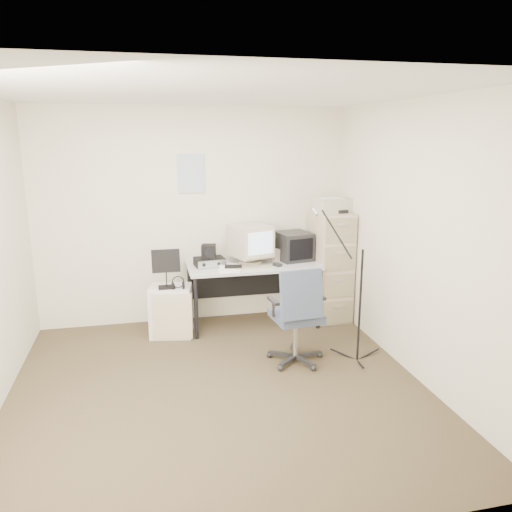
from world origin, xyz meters
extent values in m
cube|color=#3C3320|center=(0.00, 0.00, -0.01)|extent=(3.60, 3.60, 0.01)
cube|color=white|center=(0.00, 0.00, 2.50)|extent=(3.60, 3.60, 0.01)
cube|color=silver|center=(0.00, 1.80, 1.25)|extent=(3.60, 0.02, 2.50)
cube|color=silver|center=(0.00, -1.80, 1.25)|extent=(3.60, 0.02, 2.50)
cube|color=silver|center=(1.80, 0.00, 1.25)|extent=(0.02, 3.60, 2.50)
cube|color=white|center=(-0.02, 1.79, 1.75)|extent=(0.30, 0.02, 0.44)
cube|color=#BFAE95|center=(1.58, 1.48, 0.65)|extent=(0.40, 0.60, 1.30)
cube|color=#BBB48E|center=(1.58, 1.47, 1.38)|extent=(0.44, 0.34, 0.15)
cube|color=silver|center=(0.63, 1.45, 0.36)|extent=(1.50, 0.70, 0.73)
cube|color=#BBB48E|center=(0.61, 1.52, 0.95)|extent=(0.51, 0.53, 0.44)
cube|color=black|center=(1.15, 1.56, 0.90)|extent=(0.43, 0.44, 0.33)
cube|color=beige|center=(0.92, 1.53, 0.80)|extent=(0.10, 0.10, 0.14)
cube|color=#BBB48E|center=(0.60, 1.24, 0.74)|extent=(0.42, 0.16, 0.02)
cube|color=black|center=(0.88, 1.31, 0.75)|extent=(0.10, 0.12, 0.03)
cube|color=black|center=(0.13, 1.49, 0.78)|extent=(0.35, 0.27, 0.09)
cube|color=black|center=(0.12, 1.48, 0.90)|extent=(0.18, 0.18, 0.15)
cube|color=white|center=(0.33, 1.30, 0.74)|extent=(0.29, 0.36, 0.02)
cube|color=#BBB48E|center=(1.33, 1.48, 0.20)|extent=(0.26, 0.45, 0.40)
cube|color=#485666|center=(0.82, 0.38, 0.49)|extent=(0.62, 0.62, 0.99)
cube|color=silver|center=(-0.33, 1.33, 0.28)|extent=(0.51, 0.43, 0.56)
cube|color=black|center=(-0.37, 1.30, 0.78)|extent=(0.34, 0.26, 0.44)
torus|color=black|center=(-0.25, 1.24, 0.60)|extent=(0.20, 0.20, 0.03)
cylinder|color=black|center=(1.43, 0.27, 0.74)|extent=(0.02, 0.02, 1.47)
camera|label=1|loc=(-0.57, -3.97, 2.18)|focal=35.00mm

